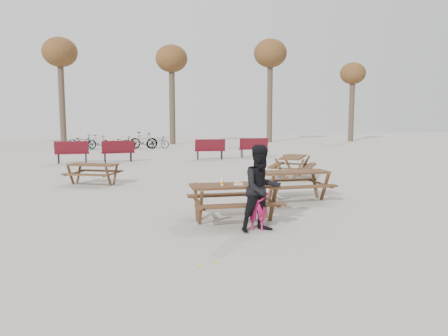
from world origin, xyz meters
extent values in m
plane|color=gray|center=(0.00, 0.00, 0.00)|extent=(80.00, 80.00, 0.00)
cube|color=#371F14|center=(0.00, 0.00, 0.75)|extent=(1.80, 0.70, 0.05)
cube|color=#371F14|center=(0.00, -0.60, 0.45)|extent=(1.80, 0.25, 0.05)
cube|color=#371F14|center=(0.00, 0.60, 0.45)|extent=(1.80, 0.25, 0.05)
cylinder|color=#371F14|center=(-0.75, -0.30, 0.36)|extent=(0.08, 0.08, 0.73)
cylinder|color=#371F14|center=(-0.75, 0.30, 0.36)|extent=(0.08, 0.08, 0.73)
cylinder|color=#371F14|center=(0.75, -0.30, 0.36)|extent=(0.08, 0.08, 0.73)
cylinder|color=#371F14|center=(0.75, 0.30, 0.36)|extent=(0.08, 0.08, 0.73)
cube|color=white|center=(0.07, -0.09, 0.79)|extent=(0.18, 0.11, 0.03)
ellipsoid|color=tan|center=(0.07, -0.09, 0.83)|extent=(0.14, 0.06, 0.05)
cylinder|color=silver|center=(-0.27, -0.11, 0.85)|extent=(0.06, 0.06, 0.15)
cylinder|color=orange|center=(-0.27, -0.11, 0.83)|extent=(0.07, 0.07, 0.05)
cylinder|color=white|center=(-0.27, -0.11, 0.94)|extent=(0.03, 0.03, 0.02)
imported|color=#B51653|center=(0.29, -0.79, 0.52)|extent=(0.44, 0.35, 1.04)
imported|color=black|center=(0.32, -0.91, 0.83)|extent=(0.93, 0.80, 1.66)
imported|color=black|center=(-5.17, 20.47, 0.50)|extent=(2.03, 1.33, 1.01)
imported|color=black|center=(-4.16, 20.80, 0.46)|extent=(1.58, 0.99, 0.92)
imported|color=black|center=(-2.64, 19.80, 0.46)|extent=(1.85, 1.17, 0.92)
imported|color=black|center=(-1.29, 20.36, 0.55)|extent=(1.91, 0.96, 1.10)
imported|color=black|center=(-0.38, 20.61, 0.42)|extent=(1.68, 1.10, 0.83)
cylinder|color=#382B21|center=(-7.00, 25.50, 3.15)|extent=(0.44, 0.44, 6.30)
ellipsoid|color=brown|center=(-7.00, 25.50, 6.75)|extent=(2.52, 2.52, 2.14)
cylinder|color=#382B21|center=(1.00, 24.50, 2.97)|extent=(0.44, 0.44, 5.95)
ellipsoid|color=brown|center=(1.00, 24.50, 6.38)|extent=(2.38, 2.38, 2.02)
cylinder|color=#382B21|center=(9.00, 25.50, 3.32)|extent=(0.44, 0.44, 6.65)
ellipsoid|color=brown|center=(9.00, 25.50, 7.12)|extent=(2.66, 2.66, 2.26)
cylinder|color=#382B21|center=(16.00, 25.00, 2.62)|extent=(0.44, 0.44, 5.25)
ellipsoid|color=brown|center=(16.00, 25.00, 5.62)|extent=(2.10, 2.10, 1.79)
camera|label=1|loc=(-2.07, -8.72, 2.21)|focal=35.00mm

